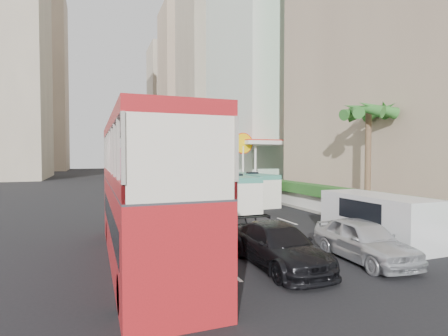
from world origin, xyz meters
name	(u,v)px	position (x,y,z in m)	size (l,w,h in m)	color
ground_plane	(291,246)	(0.00, 0.00, 0.00)	(200.00, 200.00, 0.00)	black
double_decker_bus	(146,192)	(-6.00, 0.00, 2.53)	(2.50, 11.00, 5.06)	#AA191E
car_silver_lane_a	(200,220)	(-1.78, 7.28, 0.00)	(1.47, 4.21, 1.39)	silver
car_silver_lane_b	(363,261)	(1.42, -2.67, 0.00)	(1.80, 4.46, 1.52)	silver
car_black	(278,266)	(-1.80, -2.15, 0.00)	(2.02, 4.97, 1.44)	black
van_asset	(207,200)	(1.44, 16.04, 0.00)	(2.48, 5.39, 1.50)	silver
minibus_near	(236,193)	(1.46, 9.52, 1.23)	(1.85, 5.55, 2.46)	silver
minibus_far	(252,189)	(3.95, 12.17, 1.21)	(1.82, 5.45, 2.42)	silver
panel_van_near	(378,219)	(3.94, -0.77, 1.05)	(2.11, 5.27, 2.11)	silver
panel_van_far	(215,183)	(4.25, 22.09, 0.95)	(1.91, 4.76, 1.91)	silver
sidewalk	(245,187)	(9.00, 25.00, 0.09)	(6.00, 120.00, 0.18)	#99968C
kerb_wall	(267,192)	(6.20, 14.00, 0.68)	(0.30, 44.00, 1.00)	silver
hedge	(267,183)	(6.20, 14.00, 1.53)	(1.10, 44.00, 0.70)	#2D6626
palm_tree	(368,163)	(7.80, 4.00, 3.38)	(0.36, 0.36, 6.40)	brown
shell_station	(260,165)	(10.00, 23.00, 2.75)	(6.50, 8.00, 5.50)	silver
tower_mid	(220,57)	(18.00, 58.00, 25.00)	(16.00, 16.00, 50.00)	#B6A78F
tower_far_a	(187,90)	(17.00, 82.00, 22.00)	(14.00, 14.00, 44.00)	tan
tower_far_b	(171,108)	(17.00, 104.00, 20.00)	(14.00, 14.00, 40.00)	#B6A78F
tower_left_b	(33,82)	(-22.00, 90.00, 23.00)	(16.00, 16.00, 46.00)	tan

